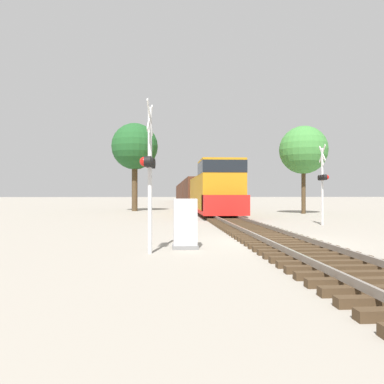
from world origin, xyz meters
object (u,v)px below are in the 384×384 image
Objects in this scene: crossing_signal_near at (149,166)px; crossing_signal_far at (323,179)px; relay_cabinet at (185,224)px; freight_train at (190,193)px; tree_mid_background at (135,147)px; tree_far_right at (303,150)px.

crossing_signal_near is 0.99× the size of crossing_signal_far.
freight_train is at bearing 86.24° from relay_cabinet.
tree_mid_background is (-7.04, -23.42, 4.50)m from freight_train.
relay_cabinet is at bearing 138.87° from crossing_signal_far.
crossing_signal_near is at bearing -120.57° from tree_far_right.
crossing_signal_far is at bearing -83.53° from freight_train.
freight_train is 41.52m from crossing_signal_far.
tree_mid_background is at bearing -167.53° from crossing_signal_near.
freight_train is at bearing -178.18° from crossing_signal_near.
crossing_signal_near is at bearing -94.92° from freight_train.
freight_train is at bearing 105.09° from tree_far_right.
crossing_signal_far is 11.52m from relay_cabinet.
freight_train is at bearing 9.42° from crossing_signal_far.
tree_mid_background reaches higher than tree_far_right.
tree_mid_background is at bearing 36.26° from crossing_signal_far.
crossing_signal_far reaches higher than relay_cabinet.
relay_cabinet is 26.89m from tree_mid_background.
tree_mid_background is (-11.71, 17.83, 3.91)m from crossing_signal_far.
tree_far_right is at bearing -12.74° from crossing_signal_far.
tree_far_right reaches higher than freight_train.
crossing_signal_near reaches higher than relay_cabinet.
crossing_signal_near is 0.57× the size of tree_far_right.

